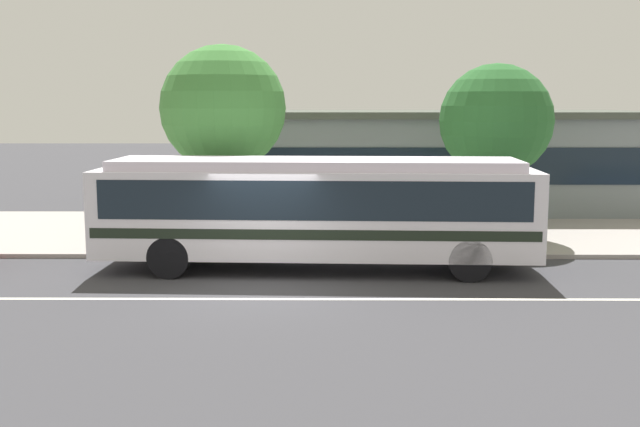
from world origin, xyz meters
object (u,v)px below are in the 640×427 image
Objects in this scene: bus_stop_sign at (447,193)px; transit_bus at (316,206)px; pedestrian_waiting_near_sign at (343,213)px; street_tree_near_stop at (223,108)px; pedestrian_walking_along_curb at (508,210)px; street_tree_mid_block at (496,121)px; pedestrian_standing_by_tree at (246,215)px.

transit_bus is at bearing -150.32° from bus_stop_sign.
pedestrian_waiting_near_sign is 4.62m from street_tree_near_stop.
pedestrian_walking_along_curb is 0.32× the size of street_tree_mid_block.
transit_bus is 6.54× the size of pedestrian_walking_along_curb.
street_tree_near_stop is at bearing 121.49° from pedestrian_standing_by_tree.
transit_bus reaches higher than bus_stop_sign.
street_tree_mid_block is (7.97, 0.63, -0.38)m from street_tree_near_stop.
bus_stop_sign is at bearing -151.80° from pedestrian_walking_along_curb.
street_tree_near_stop is at bearing -175.45° from street_tree_mid_block.
pedestrian_standing_by_tree is 7.87m from street_tree_mid_block.
street_tree_mid_block is at bearing 38.41° from transit_bus.
pedestrian_waiting_near_sign is 1.05× the size of pedestrian_standing_by_tree.
bus_stop_sign reaches higher than pedestrian_walking_along_curb.
bus_stop_sign is (2.80, -0.33, 0.59)m from pedestrian_waiting_near_sign.
street_tree_near_stop is at bearing 160.63° from pedestrian_waiting_near_sign.
pedestrian_waiting_near_sign reaches higher than pedestrian_walking_along_curb.
street_tree_near_stop reaches higher than bus_stop_sign.
pedestrian_waiting_near_sign is at bearing -157.98° from street_tree_mid_block.
street_tree_near_stop is at bearing 166.20° from bus_stop_sign.
transit_bus reaches higher than pedestrian_waiting_near_sign.
transit_bus reaches higher than pedestrian_walking_along_curb.
bus_stop_sign is 0.43× the size of street_tree_near_stop.
street_tree_near_stop is (-6.23, 1.53, 2.26)m from bus_stop_sign.
transit_bus is 4.04m from bus_stop_sign.
pedestrian_walking_along_curb is 0.29× the size of street_tree_near_stop.
pedestrian_walking_along_curb is at bearing 29.17° from transit_bus.
pedestrian_walking_along_curb is 2.74m from street_tree_mid_block.
bus_stop_sign is (5.48, -0.31, 0.64)m from pedestrian_standing_by_tree.
pedestrian_walking_along_curb is 7.43m from pedestrian_standing_by_tree.
bus_stop_sign is at bearing -13.80° from street_tree_near_stop.
pedestrian_waiting_near_sign is 2.68m from pedestrian_standing_by_tree.
pedestrian_waiting_near_sign reaches higher than pedestrian_standing_by_tree.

